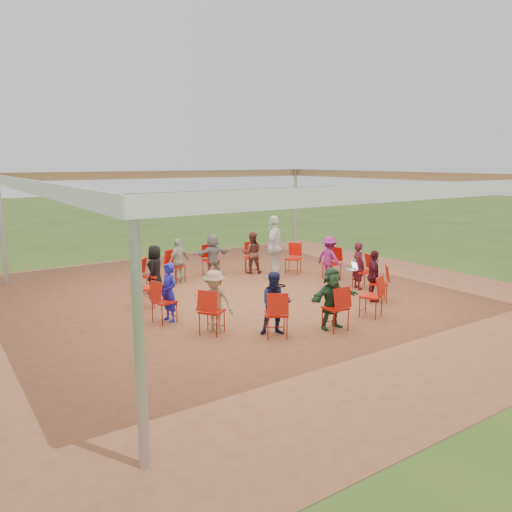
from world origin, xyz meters
TOP-DOWN VIEW (x-y plane):
  - ground at (0.00, 0.00)m, footprint 80.00×80.00m
  - dirt_patch at (0.00, 0.00)m, footprint 13.00×13.00m
  - tent at (0.00, 0.00)m, footprint 10.33×10.33m
  - chair_0 at (2.70, -0.77)m, footprint 0.54×0.52m
  - chair_1 at (2.77, 0.48)m, footprint 0.51×0.49m
  - chair_2 at (2.29, 1.63)m, footprint 0.60×0.60m
  - chair_3 at (1.35, 2.46)m, footprint 0.58×0.59m
  - chair_4 at (0.15, 2.81)m, footprint 0.44×0.46m
  - chair_5 at (-1.08, 2.59)m, footprint 0.56×0.57m
  - chair_6 at (-2.10, 1.86)m, footprint 0.61×0.61m
  - chair_7 at (-2.70, 0.77)m, footprint 0.54×0.52m
  - chair_8 at (-2.77, -0.48)m, footprint 0.51×0.49m
  - chair_9 at (-2.29, -1.63)m, footprint 0.60×0.60m
  - chair_10 at (-1.35, -2.46)m, footprint 0.58×0.59m
  - chair_11 at (-0.15, -2.81)m, footprint 0.44×0.46m
  - chair_12 at (1.08, -2.59)m, footprint 0.56×0.57m
  - chair_13 at (2.10, -1.86)m, footprint 0.61×0.61m
  - person_seated_0 at (2.59, -0.74)m, footprint 0.41×0.51m
  - person_seated_1 at (2.65, 0.46)m, footprint 0.53×0.85m
  - person_seated_2 at (1.29, 2.36)m, footprint 0.69×0.59m
  - person_seated_3 at (0.14, 2.69)m, footprint 1.17×0.49m
  - person_seated_4 at (-1.04, 2.48)m, footprint 0.81×0.62m
  - person_seated_5 at (-2.01, 1.78)m, footprint 0.65×0.68m
  - person_seated_6 at (-2.65, -0.46)m, footprint 0.37×0.49m
  - person_seated_7 at (-2.19, -1.56)m, footprint 0.79×0.88m
  - person_seated_8 at (-1.29, -2.36)m, footprint 0.69×0.59m
  - person_seated_9 at (-0.14, -2.69)m, footprint 1.17×0.49m
  - person_seated_10 at (2.01, -1.78)m, footprint 0.76×0.79m
  - standing_person at (1.46, 1.46)m, footprint 1.16×1.08m
  - cable_coil at (1.02, 0.60)m, footprint 0.34×0.34m
  - laptop at (2.43, -0.69)m, footprint 0.32×0.37m

SIDE VIEW (x-z plane):
  - ground at x=0.00m, z-range 0.00..0.00m
  - dirt_patch at x=0.00m, z-range 0.01..0.01m
  - cable_coil at x=1.02m, z-range 0.01..0.04m
  - chair_0 at x=2.70m, z-range 0.00..0.90m
  - chair_1 at x=2.77m, z-range 0.00..0.90m
  - chair_2 at x=2.29m, z-range 0.00..0.90m
  - chair_3 at x=1.35m, z-range 0.00..0.90m
  - chair_4 at x=0.15m, z-range 0.00..0.90m
  - chair_5 at x=-1.08m, z-range 0.00..0.90m
  - chair_6 at x=-2.10m, z-range 0.00..0.90m
  - chair_7 at x=-2.70m, z-range 0.00..0.90m
  - chair_8 at x=-2.77m, z-range 0.00..0.90m
  - chair_9 at x=-2.29m, z-range 0.00..0.90m
  - chair_10 at x=-1.35m, z-range 0.00..0.90m
  - chair_11 at x=-0.15m, z-range 0.00..0.90m
  - chair_12 at x=1.08m, z-range 0.00..0.90m
  - chair_13 at x=2.10m, z-range 0.00..0.90m
  - laptop at x=2.43m, z-range 0.48..0.69m
  - person_seated_0 at x=2.59m, z-range 0.01..1.24m
  - person_seated_1 at x=2.65m, z-range 0.01..1.24m
  - person_seated_2 at x=1.29m, z-range 0.01..1.24m
  - person_seated_3 at x=0.14m, z-range 0.01..1.24m
  - person_seated_4 at x=-1.04m, z-range 0.01..1.24m
  - person_seated_5 at x=-2.01m, z-range 0.01..1.24m
  - person_seated_6 at x=-2.65m, z-range 0.01..1.24m
  - person_seated_7 at x=-2.19m, z-range 0.01..1.24m
  - person_seated_8 at x=-1.29m, z-range 0.01..1.24m
  - person_seated_9 at x=-0.14m, z-range 0.01..1.24m
  - person_seated_10 at x=2.01m, z-range 0.01..1.24m
  - standing_person at x=1.46m, z-range 0.01..1.81m
  - tent at x=0.00m, z-range 0.87..3.87m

